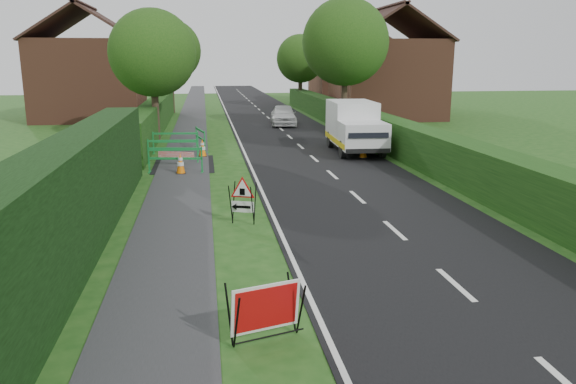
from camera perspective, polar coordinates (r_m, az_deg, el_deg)
ground at (r=12.76m, az=1.54°, el=-5.79°), size 120.00×120.00×0.00m
road_surface at (r=47.28m, az=-2.85°, el=8.26°), size 6.00×90.00×0.02m
footpath at (r=47.06m, az=-9.60°, el=8.07°), size 2.00×90.00×0.02m
hedge_west_near at (r=12.91m, az=-21.03°, el=-6.48°), size 1.10×18.00×2.50m
hedge_west_far at (r=34.25m, az=-13.30°, el=5.98°), size 1.00×24.00×1.80m
hedge_east at (r=29.47m, az=8.66°, el=5.03°), size 1.20×50.00×1.50m
house_west at (r=42.63m, az=-19.48°, el=10.87°), size 7.50×7.40×7.88m
house_east_a at (r=41.99m, az=9.94°, el=11.40°), size 7.50×7.40×7.88m
house_east_b at (r=55.70m, az=6.36°, el=11.94°), size 7.50×7.40×7.88m
tree_nw at (r=29.98m, az=-13.60°, el=13.56°), size 4.40×4.40×6.70m
tree_ne at (r=34.94m, az=5.85°, el=14.91°), size 5.20×5.20×7.79m
tree_fw at (r=45.94m, az=-11.91°, el=13.88°), size 4.80×4.80×7.24m
tree_fe at (r=50.59m, az=1.27°, el=13.39°), size 4.20×4.20×6.33m
red_rect_sign at (r=8.61m, az=-2.26°, el=-11.77°), size 1.21×0.93×0.92m
triangle_sign at (r=14.43m, az=-4.77°, el=-0.49°), size 0.93×0.93×1.07m
works_van at (r=26.07m, az=6.78°, el=6.70°), size 2.20×5.09×2.28m
traffic_cone_0 at (r=24.54m, az=7.66°, el=4.34°), size 0.38×0.38×0.79m
traffic_cone_1 at (r=27.31m, az=7.27°, el=5.26°), size 0.38×0.38×0.79m
traffic_cone_2 at (r=28.11m, az=5.68°, el=5.53°), size 0.38×0.38×0.79m
traffic_cone_3 at (r=21.32m, az=-10.87°, el=2.86°), size 0.38×0.38×0.79m
traffic_cone_4 at (r=24.96m, az=-8.69°, el=4.46°), size 0.38×0.38×0.79m
ped_barrier_0 at (r=21.52m, az=-11.39°, el=3.58°), size 2.09×0.68×1.00m
ped_barrier_1 at (r=23.63m, az=-11.62°, el=4.42°), size 2.08×0.46×1.00m
ped_barrier_2 at (r=25.94m, az=-11.36°, el=5.22°), size 2.08×0.55×1.00m
ped_barrier_3 at (r=26.92m, az=-8.90°, el=5.60°), size 0.75×2.09×1.00m
redwhite_plank at (r=23.04m, az=-11.25°, el=2.63°), size 1.43×0.52×0.25m
litter_can at (r=9.75m, az=-2.95°, el=-12.07°), size 0.12×0.07×0.07m
hatchback_car at (r=36.56m, az=-0.47°, el=7.83°), size 1.94×4.06×1.34m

